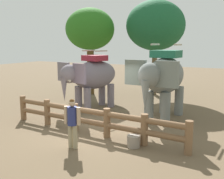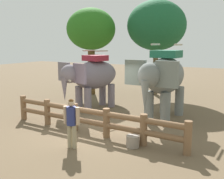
# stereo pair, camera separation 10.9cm
# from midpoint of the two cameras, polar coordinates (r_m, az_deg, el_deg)

# --- Properties ---
(ground_plane) EXTENTS (60.00, 60.00, 0.00)m
(ground_plane) POSITION_cam_midpoint_polar(r_m,az_deg,el_deg) (10.52, -3.57, -8.74)
(ground_plane) COLOR brown
(log_fence) EXTENTS (7.48, 0.80, 1.05)m
(log_fence) POSITION_cam_midpoint_polar(r_m,az_deg,el_deg) (10.16, -4.28, -5.87)
(log_fence) COLOR brown
(log_fence) RESTS_ON ground
(elephant_near_left) EXTENTS (2.32, 3.55, 2.97)m
(elephant_near_left) POSITION_cam_midpoint_polar(r_m,az_deg,el_deg) (13.74, -3.93, 2.73)
(elephant_near_left) COLOR slate
(elephant_near_left) RESTS_ON ground
(elephant_center) EXTENTS (2.18, 3.83, 3.28)m
(elephant_center) POSITION_cam_midpoint_polar(r_m,az_deg,el_deg) (11.97, 10.88, 2.40)
(elephant_center) COLOR slate
(elephant_center) RESTS_ON ground
(tourist_woman_in_black) EXTENTS (0.56, 0.34, 1.60)m
(tourist_woman_in_black) POSITION_cam_midpoint_polar(r_m,az_deg,el_deg) (8.77, -8.01, -6.26)
(tourist_woman_in_black) COLOR gray
(tourist_woman_in_black) RESTS_ON ground
(tree_far_left) EXTENTS (3.68, 3.68, 5.95)m
(tree_far_left) POSITION_cam_midpoint_polar(r_m,az_deg,el_deg) (17.90, 9.37, 12.89)
(tree_far_left) COLOR brown
(tree_far_left) RESTS_ON ground
(tree_back_center) EXTENTS (3.09, 3.09, 5.48)m
(tree_back_center) POSITION_cam_midpoint_polar(r_m,az_deg,el_deg) (17.86, -4.18, 12.16)
(tree_back_center) COLOR brown
(tree_back_center) RESTS_ON ground
(feed_bucket) EXTENTS (0.42, 0.42, 0.38)m
(feed_bucket) POSITION_cam_midpoint_polar(r_m,az_deg,el_deg) (9.04, 4.67, -10.63)
(feed_bucket) COLOR gray
(feed_bucket) RESTS_ON ground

